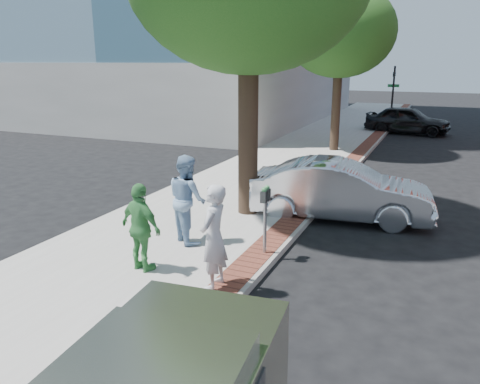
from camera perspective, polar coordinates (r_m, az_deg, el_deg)
The scene contains 13 objects.
ground at distance 10.89m, azimuth 0.01°, elevation -6.42°, with size 120.00×120.00×0.00m, color black.
sidewalk at distance 18.56m, azimuth 5.63°, elevation 3.10°, with size 5.00×60.00×0.15m, color #9E9991.
brick_strip at distance 18.01m, azimuth 12.31°, elevation 2.68°, with size 0.60×60.00×0.01m, color brown.
curb at distance 17.96m, azimuth 13.39°, elevation 2.32°, with size 0.10×60.00×0.15m, color gray.
office_base at distance 35.65m, azimuth -5.18°, elevation 12.27°, with size 18.20×22.20×4.00m, color gray.
signal_near at distance 31.46m, azimuth 18.15°, elevation 11.58°, with size 0.70×0.15×3.80m.
tree_far at distance 21.76m, azimuth 12.11°, elevation 18.53°, with size 4.80×4.80×7.14m.
parking_meter at distance 9.72m, azimuth 3.10°, elevation -1.67°, with size 0.12×0.32×1.47m.
person_gray at distance 8.28m, azimuth -3.24°, elevation -5.52°, with size 0.70×0.46×1.92m, color #BCBDC1.
person_officer at distance 10.48m, azimuth -6.44°, elevation -0.81°, with size 0.96×0.75×1.98m, color #7D9EC1.
person_green at distance 9.17m, azimuth -11.96°, elevation -4.28°, with size 1.02×0.43×1.75m, color #42924A.
sedan_silver at distance 12.69m, azimuth 12.10°, elevation 0.19°, with size 1.66×4.76×1.57m, color silver.
bg_car at distance 29.04m, azimuth 19.74°, elevation 8.27°, with size 1.89×4.69×1.60m, color black.
Camera 1 is at (4.02, -9.25, 4.10)m, focal length 35.00 mm.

